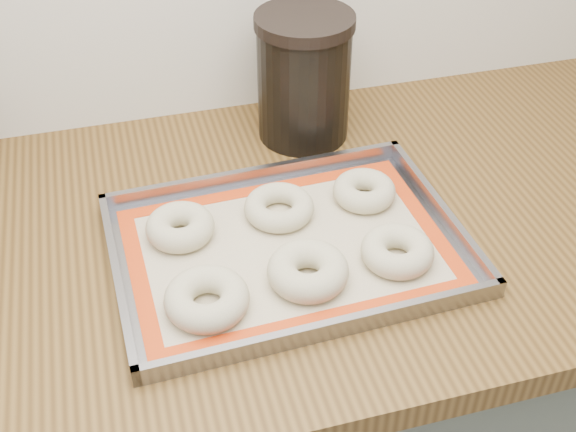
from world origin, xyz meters
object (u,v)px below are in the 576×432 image
object	(u,v)px
bagel_front_right	(397,251)
bagel_back_right	(364,191)
bagel_back_left	(180,227)
baking_tray	(288,247)
bagel_front_mid	(308,271)
bagel_front_left	(207,299)
bagel_back_mid	(279,207)
canister_right	(304,77)

from	to	relation	value
bagel_front_right	bagel_back_right	bearing A→B (deg)	88.61
bagel_front_right	bagel_back_left	bearing A→B (deg)	155.11
baking_tray	bagel_front_right	world-z (taller)	bagel_front_right
bagel_back_left	bagel_front_mid	bearing A→B (deg)	-42.35
bagel_front_left	bagel_front_right	bearing A→B (deg)	4.40
bagel_front_mid	bagel_front_right	distance (m)	0.12
bagel_front_right	bagel_back_mid	bearing A→B (deg)	133.55
bagel_front_left	canister_right	bearing A→B (deg)	57.60
bagel_front_mid	bagel_back_left	distance (m)	0.19
bagel_front_right	canister_right	size ratio (longest dim) A/B	0.46
bagel_front_right	bagel_back_right	size ratio (longest dim) A/B	1.06
baking_tray	bagel_back_right	distance (m)	0.15
bagel_front_right	bagel_back_left	size ratio (longest dim) A/B	1.03
bagel_front_right	bagel_back_mid	world-z (taller)	bagel_front_right
bagel_front_mid	bagel_back_left	bearing A→B (deg)	137.65
bagel_front_right	bagel_back_left	world-z (taller)	same
bagel_front_right	bagel_back_right	xyz separation A→B (m)	(0.00, 0.13, -0.00)
baking_tray	canister_right	xyz separation A→B (m)	(0.10, 0.27, 0.10)
bagel_back_right	bagel_front_left	bearing A→B (deg)	-149.21
bagel_front_right	canister_right	world-z (taller)	canister_right
bagel_front_right	bagel_back_left	xyz separation A→B (m)	(-0.26, 0.12, 0.00)
baking_tray	bagel_front_right	size ratio (longest dim) A/B	4.95
baking_tray	bagel_back_left	size ratio (longest dim) A/B	5.07
bagel_back_right	canister_right	world-z (taller)	canister_right
bagel_back_mid	canister_right	distance (m)	0.24
bagel_back_left	bagel_front_left	bearing A→B (deg)	-85.83
bagel_front_left	canister_right	size ratio (longest dim) A/B	0.51
bagel_back_mid	canister_right	xyz separation A→B (m)	(0.09, 0.20, 0.08)
bagel_back_mid	bagel_front_mid	bearing A→B (deg)	-89.48
bagel_back_mid	canister_right	world-z (taller)	canister_right
baking_tray	bagel_front_mid	world-z (taller)	bagel_front_mid
baking_tray	bagel_front_left	bearing A→B (deg)	-146.71
bagel_back_left	bagel_front_right	bearing A→B (deg)	-24.89
baking_tray	bagel_front_mid	distance (m)	0.07
baking_tray	bagel_back_left	bearing A→B (deg)	155.58
bagel_front_right	bagel_back_mid	size ratio (longest dim) A/B	0.97
bagel_back_mid	bagel_front_left	bearing A→B (deg)	-130.83
bagel_front_left	bagel_back_right	distance (m)	0.30
bagel_front_left	bagel_front_mid	world-z (taller)	bagel_front_mid
baking_tray	bagel_back_mid	bearing A→B (deg)	85.04
bagel_front_right	canister_right	distance (m)	0.35
baking_tray	bagel_back_mid	size ratio (longest dim) A/B	4.82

